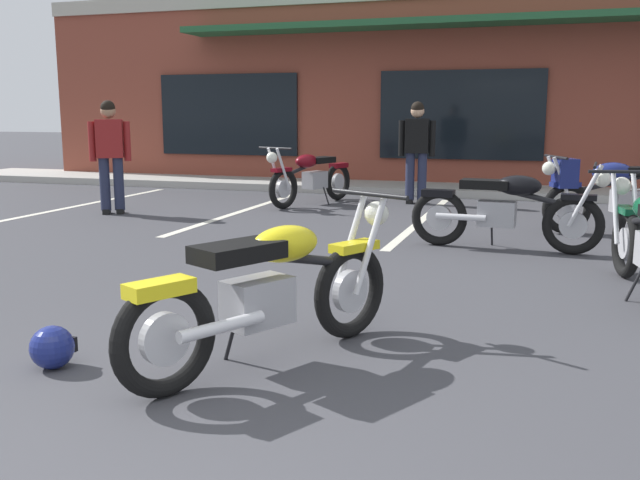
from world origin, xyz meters
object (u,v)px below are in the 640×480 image
(motorcycle_foreground_classic, at_px, (271,289))
(person_by_back_row, at_px, (110,150))
(motorcycle_black_cruiser, at_px, (311,177))
(person_in_black_shirt, at_px, (417,146))
(motorcycle_red_sportbike, at_px, (507,209))
(motorcycle_silver_naked, at_px, (615,191))
(helmet_on_pavement, at_px, (52,347))

(motorcycle_foreground_classic, bearing_deg, person_by_back_row, 131.67)
(motorcycle_black_cruiser, bearing_deg, motorcycle_foreground_classic, -73.23)
(motorcycle_black_cruiser, bearing_deg, person_in_black_shirt, 20.64)
(motorcycle_red_sportbike, bearing_deg, motorcycle_foreground_classic, -105.42)
(motorcycle_silver_naked, xyz_separation_m, helmet_on_pavement, (-3.55, -6.18, -0.40))
(motorcycle_foreground_classic, bearing_deg, person_in_black_shirt, 93.89)
(person_by_back_row, bearing_deg, helmet_on_pavement, -58.98)
(person_by_back_row, bearing_deg, person_in_black_shirt, 32.10)
(motorcycle_silver_naked, bearing_deg, motorcycle_red_sportbike, -127.75)
(motorcycle_red_sportbike, height_order, person_by_back_row, person_by_back_row)
(motorcycle_red_sportbike, bearing_deg, motorcycle_black_cruiser, 137.22)
(motorcycle_foreground_classic, distance_m, motorcycle_red_sportbike, 4.26)
(motorcycle_red_sportbike, bearing_deg, person_by_back_row, 169.32)
(motorcycle_black_cruiser, xyz_separation_m, person_in_black_shirt, (1.63, 0.61, 0.49))
(motorcycle_red_sportbike, relative_size, motorcycle_black_cruiser, 1.04)
(motorcycle_red_sportbike, bearing_deg, person_in_black_shirt, 114.44)
(person_by_back_row, bearing_deg, motorcycle_black_cruiser, 38.40)
(motorcycle_foreground_classic, height_order, motorcycle_black_cruiser, same)
(motorcycle_foreground_classic, distance_m, person_in_black_shirt, 7.80)
(motorcycle_red_sportbike, xyz_separation_m, motorcycle_silver_naked, (1.22, 1.57, 0.07))
(motorcycle_black_cruiser, height_order, motorcycle_silver_naked, same)
(person_in_black_shirt, relative_size, helmet_on_pavement, 6.44)
(motorcycle_silver_naked, distance_m, helmet_on_pavement, 7.14)
(motorcycle_silver_naked, xyz_separation_m, person_by_back_row, (-6.97, -0.49, 0.42))
(motorcycle_foreground_classic, relative_size, motorcycle_red_sportbike, 0.92)
(person_in_black_shirt, height_order, helmet_on_pavement, person_in_black_shirt)
(motorcycle_foreground_classic, distance_m, helmet_on_pavement, 1.34)
(person_by_back_row, distance_m, helmet_on_pavement, 6.69)
(motorcycle_silver_naked, distance_m, person_in_black_shirt, 3.58)
(motorcycle_red_sportbike, height_order, motorcycle_silver_naked, same)
(person_in_black_shirt, bearing_deg, person_by_back_row, -147.90)
(motorcycle_black_cruiser, relative_size, motorcycle_silver_naked, 1.02)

